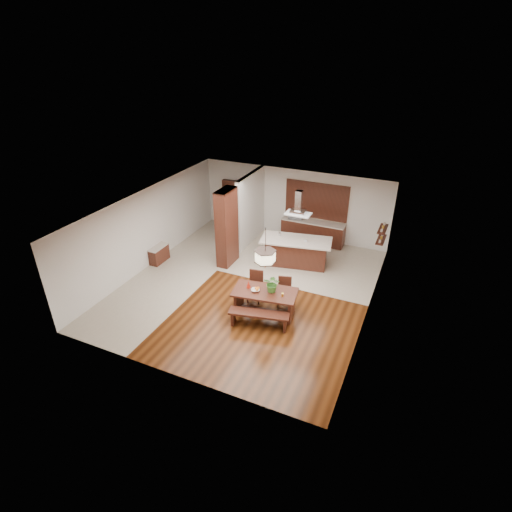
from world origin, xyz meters
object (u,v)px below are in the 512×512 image
at_px(kitchen_island, 296,251).
at_px(microwave, 295,215).
at_px(fruit_bowl, 255,290).
at_px(dining_chair_left, 255,287).
at_px(dining_table, 265,297).
at_px(range_hood, 299,203).
at_px(island_cup, 306,241).
at_px(hallway_console, 159,254).
at_px(foliage_plant, 273,284).
at_px(dining_chair_right, 284,292).
at_px(dining_bench, 259,320).
at_px(pendant_lantern, 265,249).

xyz_separation_m(kitchen_island, microwave, (-0.77, 2.06, 0.57)).
bearing_deg(fruit_bowl, dining_chair_left, 115.97).
bearing_deg(microwave, kitchen_island, -85.58).
distance_m(dining_table, range_hood, 3.79).
bearing_deg(island_cup, microwave, 117.83).
xyz_separation_m(hallway_console, range_hood, (4.80, 1.92, 2.15)).
bearing_deg(hallway_console, dining_table, -15.55).
bearing_deg(kitchen_island, range_hood, 79.22).
bearing_deg(fruit_bowl, foliage_plant, 21.02).
distance_m(dining_chair_right, fruit_bowl, 1.06).
xyz_separation_m(range_hood, microwave, (-0.77, 2.06, -1.35)).
relative_size(dining_table, fruit_bowl, 8.16).
bearing_deg(hallway_console, island_cup, 19.49).
relative_size(kitchen_island, island_cup, 23.84).
relative_size(dining_table, island_cup, 17.88).
relative_size(hallway_console, range_hood, 0.98).
height_order(dining_bench, range_hood, range_hood).
relative_size(dining_bench, kitchen_island, 0.65).
height_order(foliage_plant, range_hood, range_hood).
relative_size(pendant_lantern, microwave, 2.25).
relative_size(range_hood, microwave, 1.54).
height_order(foliage_plant, island_cup, foliage_plant).
relative_size(hallway_console, dining_table, 0.43).
bearing_deg(kitchen_island, fruit_bowl, -103.11).
bearing_deg(range_hood, foliage_plant, -83.95).
height_order(dining_chair_left, foliage_plant, foliage_plant).
bearing_deg(island_cup, dining_table, -94.30).
bearing_deg(dining_chair_right, dining_bench, -117.30).
bearing_deg(dining_table, fruit_bowl, -159.91).
xyz_separation_m(dining_chair_left, range_hood, (0.43, 2.79, 1.95)).
bearing_deg(fruit_bowl, island_cup, 81.23).
relative_size(dining_chair_right, fruit_bowl, 3.78).
bearing_deg(island_cup, hallway_console, -160.51).
distance_m(pendant_lantern, island_cup, 3.40).
height_order(dining_bench, fruit_bowl, fruit_bowl).
bearing_deg(dining_chair_right, microwave, 89.86).
xyz_separation_m(foliage_plant, microwave, (-1.11, 5.27, 0.04)).
relative_size(hallway_console, island_cup, 7.71).
bearing_deg(island_cup, kitchen_island, 166.17).
relative_size(pendant_lantern, kitchen_island, 0.48).
bearing_deg(pendant_lantern, dining_bench, -81.34).
distance_m(dining_chair_right, range_hood, 3.35).
height_order(dining_chair_left, fruit_bowl, dining_chair_left).
bearing_deg(kitchen_island, pendant_lantern, -98.52).
relative_size(foliage_plant, range_hood, 0.61).
relative_size(kitchen_island, range_hood, 3.02).
distance_m(hallway_console, dining_chair_left, 4.45).
bearing_deg(dining_chair_right, kitchen_island, 85.65).
height_order(range_hood, microwave, range_hood).
bearing_deg(range_hood, pendant_lantern, -87.75).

